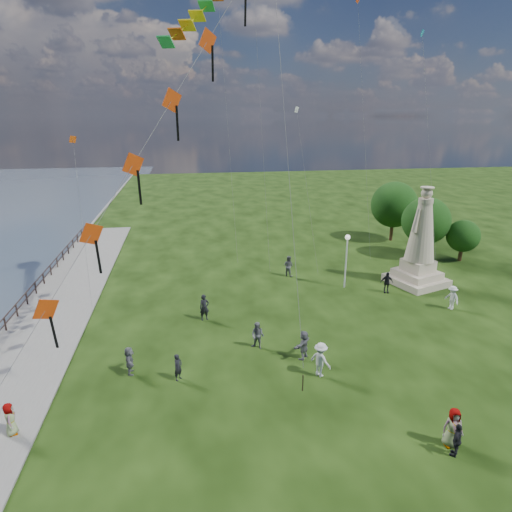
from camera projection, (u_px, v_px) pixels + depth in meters
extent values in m
cube|color=slate|center=(24.00, 362.00, 23.56)|extent=(5.00, 60.00, 0.10)
cylinder|color=black|center=(5.00, 325.00, 26.81)|extent=(0.11, 0.11, 1.00)
cylinder|color=black|center=(17.00, 311.00, 28.68)|extent=(0.11, 0.11, 1.00)
cylinder|color=black|center=(27.00, 299.00, 30.56)|extent=(0.11, 0.11, 1.00)
cylinder|color=black|center=(36.00, 289.00, 32.43)|extent=(0.11, 0.11, 1.00)
cylinder|color=black|center=(44.00, 279.00, 34.31)|extent=(0.11, 0.11, 1.00)
cylinder|color=black|center=(51.00, 271.00, 36.18)|extent=(0.11, 0.11, 1.00)
cylinder|color=black|center=(57.00, 263.00, 38.06)|extent=(0.11, 0.11, 1.00)
cylinder|color=black|center=(63.00, 256.00, 39.93)|extent=(0.11, 0.11, 1.00)
cylinder|color=black|center=(68.00, 250.00, 41.81)|extent=(0.11, 0.11, 1.00)
cylinder|color=black|center=(73.00, 244.00, 43.68)|extent=(0.11, 0.11, 1.00)
cylinder|color=black|center=(78.00, 239.00, 45.55)|extent=(0.11, 0.11, 1.00)
cylinder|color=black|center=(82.00, 234.00, 47.43)|extent=(0.11, 0.11, 1.00)
cylinder|color=black|center=(85.00, 230.00, 49.30)|extent=(0.11, 0.11, 1.00)
cube|color=#C4B294|center=(416.00, 280.00, 34.71)|extent=(4.87, 4.87, 0.55)
cube|color=#C4B294|center=(417.00, 274.00, 34.54)|extent=(3.71, 3.71, 0.55)
cube|color=#C4B294|center=(418.00, 265.00, 34.31)|extent=(2.55, 2.55, 0.92)
cylinder|color=#C4B294|center=(426.00, 201.00, 32.68)|extent=(1.39, 1.39, 0.37)
sphere|color=#C4B294|center=(427.00, 193.00, 32.50)|extent=(0.85, 0.85, 0.85)
cylinder|color=#C4B294|center=(428.00, 187.00, 32.37)|extent=(1.01, 1.01, 0.09)
cylinder|color=silver|center=(346.00, 263.00, 33.37)|extent=(0.12, 0.12, 4.01)
sphere|color=white|center=(348.00, 237.00, 32.71)|extent=(0.40, 0.40, 0.40)
cylinder|color=#382314|center=(423.00, 246.00, 40.91)|extent=(0.36, 0.36, 2.22)
sphere|color=#15360E|center=(426.00, 221.00, 40.14)|extent=(4.44, 4.44, 4.44)
cylinder|color=#382314|center=(461.00, 253.00, 40.05)|extent=(0.36, 0.36, 1.49)
sphere|color=#15360E|center=(463.00, 236.00, 39.53)|extent=(2.97, 2.97, 2.97)
cylinder|color=#382314|center=(392.00, 229.00, 46.51)|extent=(0.36, 0.36, 2.44)
sphere|color=#15360E|center=(394.00, 205.00, 45.65)|extent=(4.88, 4.88, 4.88)
imported|color=black|center=(178.00, 367.00, 21.85)|extent=(0.61, 0.63, 1.45)
imported|color=#595960|center=(258.00, 336.00, 24.81)|extent=(0.94, 0.86, 1.65)
imported|color=silver|center=(321.00, 360.00, 22.14)|extent=(1.23, 1.35, 1.89)
imported|color=black|center=(457.00, 440.00, 16.93)|extent=(0.93, 0.91, 1.47)
imported|color=#595960|center=(453.00, 428.00, 17.40)|extent=(0.91, 0.63, 1.75)
imported|color=#595960|center=(129.00, 360.00, 22.37)|extent=(0.76, 1.49, 1.55)
imported|color=black|center=(204.00, 307.00, 28.30)|extent=(0.74, 0.58, 1.79)
imported|color=#595960|center=(288.00, 266.00, 36.15)|extent=(1.00, 0.97, 1.78)
imported|color=silver|center=(452.00, 298.00, 29.91)|extent=(0.84, 1.22, 1.72)
imported|color=black|center=(387.00, 282.00, 32.72)|extent=(1.05, 0.66, 1.66)
imported|color=#595960|center=(10.00, 421.00, 17.97)|extent=(0.60, 0.81, 1.49)
imported|color=#595960|center=(304.00, 345.00, 23.78)|extent=(1.56, 1.59, 1.68)
cube|color=#BB360B|center=(46.00, 309.00, 16.25)|extent=(0.87, 0.64, 1.03)
cube|color=black|center=(54.00, 333.00, 16.48)|extent=(0.10, 0.28, 1.48)
cube|color=#BB360B|center=(91.00, 234.00, 16.94)|extent=(0.87, 0.64, 1.03)
cube|color=black|center=(98.00, 257.00, 17.17)|extent=(0.10, 0.28, 1.48)
cube|color=#BB360B|center=(133.00, 165.00, 17.63)|extent=(0.87, 0.64, 1.03)
cube|color=black|center=(139.00, 188.00, 17.86)|extent=(0.10, 0.28, 1.48)
cube|color=#BB360B|center=(172.00, 100.00, 18.32)|extent=(0.87, 0.64, 1.03)
cube|color=black|center=(177.00, 123.00, 18.55)|extent=(0.10, 0.28, 1.48)
cube|color=#BB360B|center=(208.00, 41.00, 19.01)|extent=(0.87, 0.64, 1.03)
cube|color=black|center=(213.00, 64.00, 19.24)|extent=(0.10, 0.28, 1.48)
cube|color=black|center=(245.00, 8.00, 19.93)|extent=(0.10, 0.28, 1.48)
cylinder|color=black|center=(303.00, 383.00, 21.03)|extent=(0.06, 0.06, 0.90)
cube|color=green|center=(206.00, 6.00, 15.49)|extent=(0.66, 0.69, 0.27)
cube|color=yellow|center=(197.00, 16.00, 15.14)|extent=(0.65, 0.68, 0.28)
cube|color=yellow|center=(187.00, 25.00, 14.78)|extent=(0.63, 0.68, 0.29)
cube|color=#CB470D|center=(177.00, 34.00, 14.42)|extent=(0.61, 0.67, 0.30)
cube|color=green|center=(166.00, 42.00, 14.05)|extent=(0.60, 0.66, 0.31)
cube|color=silver|center=(297.00, 110.00, 37.21)|extent=(0.51, 0.39, 0.57)
cylinder|color=#595959|center=(307.00, 191.00, 37.04)|extent=(1.02, 5.02, 13.45)
cube|color=#BB360B|center=(358.00, 0.00, 38.07)|extent=(0.51, 0.39, 0.57)
cylinder|color=#595959|center=(364.00, 133.00, 39.35)|extent=(1.02, 5.02, 22.80)
cylinder|color=#595959|center=(227.00, 110.00, 37.57)|extent=(1.02, 5.02, 26.91)
cube|color=#CB470D|center=(73.00, 139.00, 31.22)|extent=(0.51, 0.39, 0.57)
cylinder|color=#595959|center=(82.00, 222.00, 30.71)|extent=(1.02, 5.02, 11.29)
cylinder|color=#595959|center=(260.00, 98.00, 34.87)|extent=(1.02, 5.02, 28.68)
cube|color=teal|center=(422.00, 33.00, 34.73)|extent=(0.51, 0.39, 0.57)
cylinder|color=#595959|center=(430.00, 157.00, 35.47)|extent=(1.02, 5.02, 19.33)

